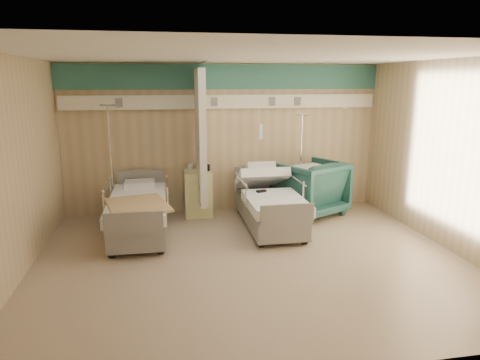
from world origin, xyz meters
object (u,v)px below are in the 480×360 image
object	(u,v)px
bed_left	(139,217)
visitor_armchair	(309,188)
iv_stand_left	(114,197)
bed_right	(269,210)
bedside_cabinet	(198,193)
iv_stand_right	(300,192)

from	to	relation	value
bed_left	visitor_armchair	world-z (taller)	visitor_armchair
visitor_armchair	iv_stand_left	size ratio (longest dim) A/B	0.54
bed_right	iv_stand_left	distance (m)	2.83
bed_left	bedside_cabinet	size ratio (longest dim) A/B	2.54
bed_left	visitor_armchair	xyz separation A→B (m)	(3.12, 0.60, 0.20)
bed_left	visitor_armchair	bearing A→B (deg)	10.87
bedside_cabinet	iv_stand_right	size ratio (longest dim) A/B	0.45
visitor_armchair	iv_stand_right	distance (m)	0.27
visitor_armchair	iv_stand_right	size ratio (longest dim) A/B	0.61
iv_stand_right	visitor_armchair	bearing A→B (deg)	-59.54
bedside_cabinet	iv_stand_right	world-z (taller)	iv_stand_right
visitor_armchair	iv_stand_left	world-z (taller)	iv_stand_left
iv_stand_left	bedside_cabinet	bearing A→B (deg)	-0.34
visitor_armchair	bed_left	bearing A→B (deg)	-15.37
bedside_cabinet	visitor_armchair	xyz separation A→B (m)	(2.07, -0.30, 0.09)
iv_stand_right	iv_stand_left	xyz separation A→B (m)	(-3.48, 0.10, 0.04)
visitor_armchair	bedside_cabinet	bearing A→B (deg)	-34.47
bed_right	visitor_armchair	distance (m)	1.12
bedside_cabinet	iv_stand_left	bearing A→B (deg)	179.66
bed_right	bed_left	world-z (taller)	same
iv_stand_left	bed_right	bearing A→B (deg)	-18.74
iv_stand_right	iv_stand_left	bearing A→B (deg)	178.29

